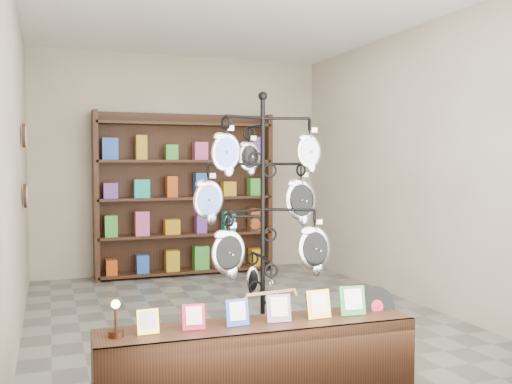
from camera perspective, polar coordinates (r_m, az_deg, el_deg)
ground at (r=5.81m, az=-1.85°, el=-12.33°), size 5.00×5.00×0.00m
room_envelope at (r=5.61m, az=-1.88°, el=6.22°), size 5.00×5.00×5.00m
display_tree at (r=4.18m, az=0.68°, el=-1.81°), size 1.05×0.87×2.05m
front_shelf at (r=3.81m, az=0.22°, el=-16.62°), size 2.06×0.49×0.73m
back_shelving at (r=7.83m, az=-7.10°, el=-0.73°), size 2.42×0.36×2.20m
wall_clocks at (r=6.13m, az=-22.14°, el=2.45°), size 0.03×0.24×0.84m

